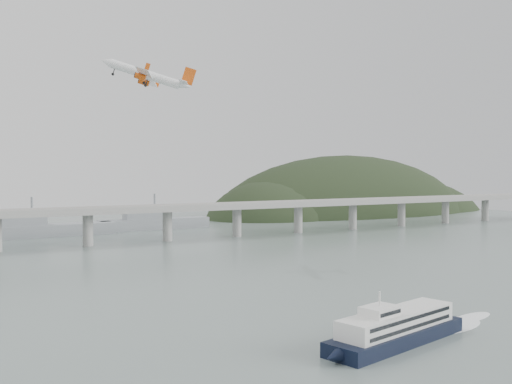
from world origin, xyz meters
TOP-DOWN VIEW (x-y plane):
  - ground at (0.00, 0.00)m, footprint 900.00×900.00m
  - bridge at (-1.15, 200.00)m, footprint 800.00×22.00m
  - headland at (285.18, 331.75)m, footprint 365.00×155.00m
  - ferry at (-13.11, -39.41)m, footprint 76.77×25.84m
  - airliner at (-30.58, 96.22)m, footprint 38.22×36.32m

SIDE VIEW (x-z plane):
  - headland at x=285.18m, z-range -97.34..58.66m
  - ground at x=0.00m, z-range 0.00..0.00m
  - ferry at x=-13.11m, z-range -3.35..11.29m
  - bridge at x=-1.15m, z-range 5.70..29.60m
  - airliner at x=-30.58m, z-range 78.32..93.79m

